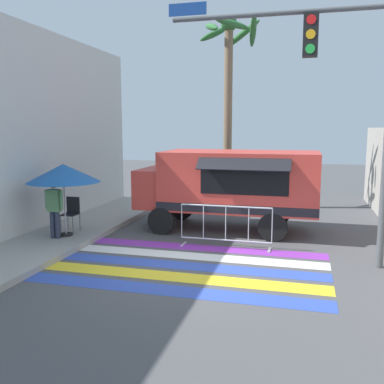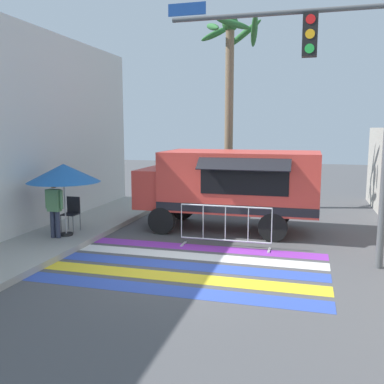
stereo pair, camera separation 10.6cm
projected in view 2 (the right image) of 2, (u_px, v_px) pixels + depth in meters
The scene contains 9 objects.
ground_plane at pixel (184, 266), 9.69m from camera, with size 60.00×60.00×0.00m, color #4C4C4F.
crosswalk_painted at pixel (184, 266), 9.71m from camera, with size 6.40×3.60×0.01m.
food_truck at pixel (227, 182), 12.99m from camera, with size 5.39×2.76×2.41m.
traffic_signal_pole at pixel (341, 79), 9.21m from camera, with size 4.98×0.29×6.10m.
patio_umbrella at pixel (64, 173), 11.62m from camera, with size 1.97×1.97×1.99m.
folding_chair at pixel (72, 210), 12.31m from camera, with size 0.41×0.41×0.99m.
vendor_person at pixel (54, 206), 11.48m from camera, with size 0.53×0.21×1.56m.
barricade_front at pixel (225, 227), 11.10m from camera, with size 2.41×0.44×1.12m.
palm_tree at pixel (230, 76), 16.14m from camera, with size 2.38×2.27×7.24m.
Camera 2 is at (2.65, -8.95, 3.09)m, focal length 40.00 mm.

